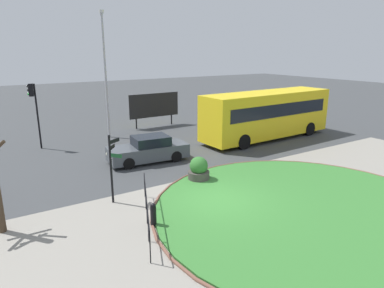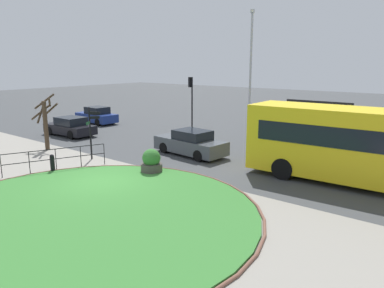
{
  "view_description": "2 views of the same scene",
  "coord_description": "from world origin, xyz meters",
  "px_view_note": "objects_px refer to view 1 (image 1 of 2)",
  "views": [
    {
      "loc": [
        -7.96,
        -10.64,
        6.16
      ],
      "look_at": [
        0.93,
        3.52,
        1.57
      ],
      "focal_mm": 31.94,
      "sensor_mm": 36.0,
      "label": 1
    },
    {
      "loc": [
        12.95,
        -9.89,
        5.3
      ],
      "look_at": [
        2.71,
        3.04,
        1.63
      ],
      "focal_mm": 34.55,
      "sensor_mm": 36.0,
      "label": 2
    }
  ],
  "objects_px": {
    "bollard_foreground": "(153,215)",
    "car_trailing": "(149,150)",
    "signpost_directional": "(112,164)",
    "traffic_light_near": "(34,102)",
    "billboard_left": "(154,106)",
    "planter_near_signpost": "(199,170)",
    "bus_yellow": "(267,114)",
    "lamppost_tall": "(105,72)"
  },
  "relations": [
    {
      "from": "signpost_directional",
      "to": "car_trailing",
      "type": "bearing_deg",
      "value": 49.76
    },
    {
      "from": "bollard_foreground",
      "to": "car_trailing",
      "type": "bearing_deg",
      "value": 66.07
    },
    {
      "from": "car_trailing",
      "to": "billboard_left",
      "type": "distance_m",
      "value": 9.41
    },
    {
      "from": "bollard_foreground",
      "to": "billboard_left",
      "type": "relative_size",
      "value": 0.2
    },
    {
      "from": "signpost_directional",
      "to": "billboard_left",
      "type": "height_order",
      "value": "signpost_directional"
    },
    {
      "from": "lamppost_tall",
      "to": "signpost_directional",
      "type": "bearing_deg",
      "value": -108.03
    },
    {
      "from": "bus_yellow",
      "to": "lamppost_tall",
      "type": "height_order",
      "value": "lamppost_tall"
    },
    {
      "from": "bus_yellow",
      "to": "traffic_light_near",
      "type": "relative_size",
      "value": 2.51
    },
    {
      "from": "bollard_foreground",
      "to": "traffic_light_near",
      "type": "relative_size",
      "value": 0.22
    },
    {
      "from": "bollard_foreground",
      "to": "planter_near_signpost",
      "type": "bearing_deg",
      "value": 37.24
    },
    {
      "from": "signpost_directional",
      "to": "car_trailing",
      "type": "relative_size",
      "value": 0.63
    },
    {
      "from": "lamppost_tall",
      "to": "billboard_left",
      "type": "height_order",
      "value": "lamppost_tall"
    },
    {
      "from": "bus_yellow",
      "to": "planter_near_signpost",
      "type": "relative_size",
      "value": 8.7
    },
    {
      "from": "traffic_light_near",
      "to": "lamppost_tall",
      "type": "bearing_deg",
      "value": -157.48
    },
    {
      "from": "bus_yellow",
      "to": "car_trailing",
      "type": "distance_m",
      "value": 9.55
    },
    {
      "from": "bollard_foreground",
      "to": "bus_yellow",
      "type": "height_order",
      "value": "bus_yellow"
    },
    {
      "from": "traffic_light_near",
      "to": "billboard_left",
      "type": "height_order",
      "value": "traffic_light_near"
    },
    {
      "from": "signpost_directional",
      "to": "lamppost_tall",
      "type": "distance_m",
      "value": 11.92
    },
    {
      "from": "bus_yellow",
      "to": "billboard_left",
      "type": "relative_size",
      "value": 2.34
    },
    {
      "from": "bollard_foreground",
      "to": "car_trailing",
      "type": "height_order",
      "value": "car_trailing"
    },
    {
      "from": "bollard_foreground",
      "to": "planter_near_signpost",
      "type": "relative_size",
      "value": 0.76
    },
    {
      "from": "lamppost_tall",
      "to": "planter_near_signpost",
      "type": "xyz_separation_m",
      "value": [
        0.8,
        -10.77,
        -4.15
      ]
    },
    {
      "from": "bus_yellow",
      "to": "car_trailing",
      "type": "relative_size",
      "value": 2.26
    },
    {
      "from": "signpost_directional",
      "to": "bollard_foreground",
      "type": "xyz_separation_m",
      "value": [
        0.5,
        -2.73,
        -1.24
      ]
    },
    {
      "from": "bus_yellow",
      "to": "bollard_foreground",
      "type": "bearing_deg",
      "value": -152.09
    },
    {
      "from": "signpost_directional",
      "to": "traffic_light_near",
      "type": "relative_size",
      "value": 0.7
    },
    {
      "from": "signpost_directional",
      "to": "bollard_foreground",
      "type": "height_order",
      "value": "signpost_directional"
    },
    {
      "from": "bollard_foreground",
      "to": "billboard_left",
      "type": "bearing_deg",
      "value": 63.77
    },
    {
      "from": "bus_yellow",
      "to": "billboard_left",
      "type": "xyz_separation_m",
      "value": [
        -5.07,
        7.91,
        -0.03
      ]
    },
    {
      "from": "bollard_foreground",
      "to": "signpost_directional",
      "type": "bearing_deg",
      "value": 100.29
    },
    {
      "from": "lamppost_tall",
      "to": "billboard_left",
      "type": "relative_size",
      "value": 1.96
    },
    {
      "from": "billboard_left",
      "to": "bollard_foreground",
      "type": "bearing_deg",
      "value": -117.46
    },
    {
      "from": "lamppost_tall",
      "to": "traffic_light_near",
      "type": "bearing_deg",
      "value": -173.84
    },
    {
      "from": "billboard_left",
      "to": "planter_near_signpost",
      "type": "xyz_separation_m",
      "value": [
        -3.63,
        -12.28,
        -1.22
      ]
    },
    {
      "from": "billboard_left",
      "to": "planter_near_signpost",
      "type": "relative_size",
      "value": 3.72
    },
    {
      "from": "traffic_light_near",
      "to": "billboard_left",
      "type": "bearing_deg",
      "value": -151.28
    },
    {
      "from": "bollard_foreground",
      "to": "traffic_light_near",
      "type": "height_order",
      "value": "traffic_light_near"
    },
    {
      "from": "signpost_directional",
      "to": "planter_near_signpost",
      "type": "relative_size",
      "value": 2.44
    },
    {
      "from": "billboard_left",
      "to": "traffic_light_near",
      "type": "bearing_deg",
      "value": -168.87
    },
    {
      "from": "signpost_directional",
      "to": "billboard_left",
      "type": "relative_size",
      "value": 0.65
    },
    {
      "from": "billboard_left",
      "to": "car_trailing",
      "type": "bearing_deg",
      "value": -119.34
    },
    {
      "from": "bollard_foreground",
      "to": "car_trailing",
      "type": "relative_size",
      "value": 0.2
    }
  ]
}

